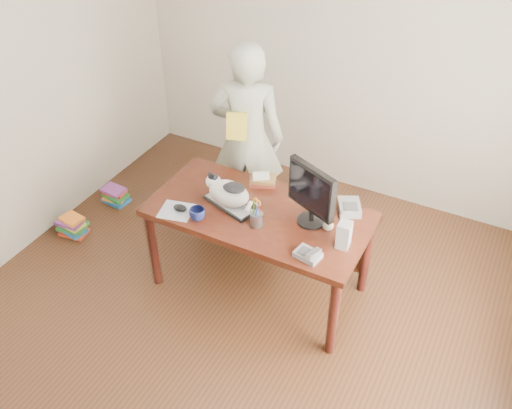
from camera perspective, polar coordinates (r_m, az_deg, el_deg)
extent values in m
plane|color=black|center=(4.27, -3.51, -13.13)|extent=(4.50, 4.50, 0.00)
plane|color=beige|center=(5.14, 9.13, 14.83)|extent=(4.00, 0.00, 4.00)
cube|color=black|center=(4.13, 0.32, -1.00)|extent=(1.60, 0.80, 0.05)
cylinder|color=black|center=(4.48, -10.19, -4.39)|extent=(0.07, 0.07, 0.70)
cylinder|color=black|center=(3.96, 7.71, -11.10)|extent=(0.07, 0.07, 0.70)
cylinder|color=black|center=(4.89, -5.57, 0.29)|extent=(0.07, 0.07, 0.70)
cylinder|color=black|center=(4.43, 10.94, -5.11)|extent=(0.07, 0.07, 0.70)
cube|color=black|center=(4.59, 2.38, -1.68)|extent=(1.45, 0.03, 0.50)
cube|color=black|center=(4.17, -2.68, 0.00)|extent=(0.44, 0.28, 0.02)
cube|color=silver|center=(4.16, -2.68, 0.13)|extent=(0.41, 0.24, 0.00)
ellipsoid|color=white|center=(4.11, -2.72, 1.09)|extent=(0.36, 0.28, 0.19)
ellipsoid|color=white|center=(4.17, -4.29, 2.31)|extent=(0.14, 0.14, 0.11)
ellipsoid|color=black|center=(4.15, -4.31, 2.70)|extent=(0.10, 0.09, 0.04)
cone|color=black|center=(4.15, -4.66, 3.08)|extent=(0.07, 0.06, 0.07)
cone|color=black|center=(4.11, -4.19, 2.79)|extent=(0.07, 0.06, 0.07)
ellipsoid|color=black|center=(4.03, -2.22, 1.71)|extent=(0.20, 0.18, 0.04)
cylinder|color=white|center=(4.09, -0.77, -0.27)|extent=(0.06, 0.14, 0.04)
cylinder|color=black|center=(4.04, 5.53, -1.60)|extent=(0.26, 0.26, 0.02)
cylinder|color=black|center=(4.01, 5.58, -1.01)|extent=(0.05, 0.05, 0.09)
cube|color=black|center=(3.86, 5.58, 1.53)|extent=(0.39, 0.21, 0.35)
cube|color=black|center=(3.85, 5.31, 1.39)|extent=(0.34, 0.15, 0.29)
cylinder|color=gray|center=(3.97, 0.07, -1.49)|extent=(0.12, 0.12, 0.10)
cylinder|color=black|center=(3.93, 0.02, -0.31)|extent=(0.04, 0.03, 0.15)
cylinder|color=#0B38A6|center=(3.90, 0.06, -0.68)|extent=(0.04, 0.03, 0.15)
cylinder|color=#AF191F|center=(3.92, 0.28, -0.39)|extent=(0.02, 0.04, 0.15)
cylinder|color=#18781B|center=(3.91, -0.20, -0.51)|extent=(0.01, 0.04, 0.15)
cylinder|color=silver|center=(3.90, 0.08, -0.46)|extent=(0.01, 0.03, 0.11)
cylinder|color=silver|center=(3.89, 0.16, -0.52)|extent=(0.02, 0.02, 0.11)
torus|color=orange|center=(3.87, -0.03, 0.34)|extent=(0.05, 0.04, 0.05)
torus|color=orange|center=(3.85, 0.25, 0.12)|extent=(0.05, 0.04, 0.05)
cube|color=#B4B9C1|center=(4.16, -7.94, -0.63)|extent=(0.28, 0.26, 0.01)
ellipsoid|color=black|center=(4.15, -7.59, -0.33)|extent=(0.12, 0.09, 0.04)
imported|color=#0E1338|center=(4.04, -5.89, -0.96)|extent=(0.15, 0.15, 0.09)
cube|color=slate|center=(3.75, 5.20, -5.02)|extent=(0.19, 0.15, 0.04)
cube|color=#3A3A3D|center=(3.74, 4.79, -4.66)|extent=(0.08, 0.09, 0.01)
cube|color=silver|center=(3.73, 5.78, -4.83)|extent=(0.07, 0.14, 0.05)
cube|color=#A8A7AA|center=(3.82, 8.79, -3.02)|extent=(0.09, 0.10, 0.19)
sphere|color=white|center=(3.97, 7.23, -2.10)|extent=(0.08, 0.08, 0.08)
cube|color=#481913|center=(4.39, 0.64, 2.31)|extent=(0.24, 0.22, 0.03)
cube|color=brown|center=(4.37, 0.76, 2.59)|extent=(0.22, 0.19, 0.03)
cube|color=white|center=(4.36, 0.53, 2.87)|extent=(0.16, 0.15, 0.02)
cube|color=slate|center=(4.17, 9.33, -0.27)|extent=(0.23, 0.25, 0.06)
cube|color=#3A3A3D|center=(4.13, 9.42, -0.19)|extent=(0.14, 0.14, 0.01)
imported|color=beige|center=(4.77, -0.89, 6.63)|extent=(0.72, 0.59, 1.70)
cube|color=yellow|center=(4.54, -1.94, 7.83)|extent=(0.18, 0.14, 0.22)
cube|color=#B23319|center=(5.33, -17.73, -2.65)|extent=(0.25, 0.19, 0.03)
cube|color=#195696|center=(5.30, -17.74, -2.47)|extent=(0.23, 0.18, 0.03)
cube|color=#22722D|center=(5.30, -17.86, -2.06)|extent=(0.27, 0.22, 0.03)
cube|color=gold|center=(5.27, -17.87, -1.90)|extent=(0.21, 0.16, 0.03)
cube|color=#733484|center=(5.25, -18.11, -1.64)|extent=(0.23, 0.17, 0.03)
cube|color=orange|center=(5.23, -17.95, -1.35)|extent=(0.21, 0.17, 0.03)
cube|color=#195696|center=(5.60, -13.81, 0.45)|extent=(0.25, 0.19, 0.03)
cube|color=orange|center=(5.59, -13.89, 0.76)|extent=(0.22, 0.19, 0.03)
cube|color=#22722D|center=(5.56, -13.86, 0.90)|extent=(0.24, 0.19, 0.03)
cube|color=#B23319|center=(5.56, -13.90, 1.25)|extent=(0.21, 0.16, 0.03)
cube|color=#733484|center=(5.53, -14.09, 1.44)|extent=(0.22, 0.17, 0.03)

